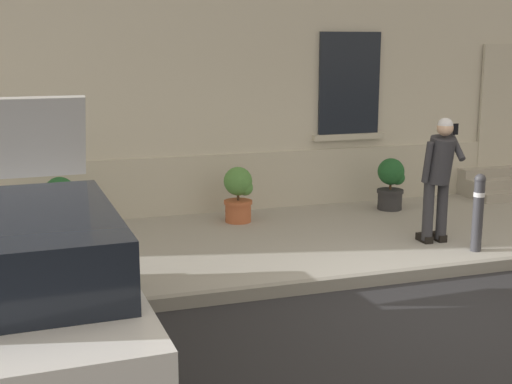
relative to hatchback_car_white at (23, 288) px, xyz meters
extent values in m
plane|color=#232326|center=(4.42, 0.21, -0.80)|extent=(80.00, 80.00, 0.00)
cube|color=#99968E|center=(4.42, 3.01, -0.72)|extent=(24.00, 3.60, 0.15)
cube|color=gray|center=(4.42, 1.15, -0.72)|extent=(24.00, 0.12, 0.15)
cube|color=#BCB7A8|center=(4.42, 4.79, -0.25)|extent=(24.00, 0.08, 1.10)
cube|color=maroon|center=(8.53, 4.78, 0.88)|extent=(1.00, 0.08, 2.10)
cube|color=#BCB7A8|center=(8.53, 4.76, 0.93)|extent=(1.16, 0.06, 2.24)
cube|color=black|center=(5.33, 4.78, 1.40)|extent=(1.10, 0.06, 1.70)
cube|color=#BCB7A8|center=(5.33, 4.75, 0.50)|extent=(1.30, 0.12, 0.10)
cube|color=#9E998E|center=(8.53, 4.65, -0.41)|extent=(1.98, 0.32, 0.48)
cube|color=white|center=(0.00, 0.02, -0.18)|extent=(1.88, 4.05, 0.64)
cube|color=black|center=(0.00, -0.13, 0.42)|extent=(1.62, 2.45, 0.56)
cube|color=black|center=(-0.07, 2.03, -0.40)|extent=(1.66, 0.15, 0.20)
cube|color=yellow|center=(-0.07, 2.03, -0.22)|extent=(0.52, 0.04, 0.12)
cube|color=#B21414|center=(0.69, 2.05, 0.04)|extent=(0.16, 0.05, 0.18)
cube|color=white|center=(-0.04, 1.47, 1.10)|extent=(1.50, 0.41, 0.87)
cylinder|color=black|center=(0.75, 1.44, -0.50)|extent=(0.22, 0.61, 0.60)
cylinder|color=#333338|center=(5.70, 1.56, -0.17)|extent=(0.14, 0.14, 0.95)
sphere|color=#333338|center=(5.70, 1.56, 0.32)|extent=(0.15, 0.15, 0.15)
cylinder|color=silver|center=(5.70, 1.56, 0.12)|extent=(0.15, 0.15, 0.06)
cylinder|color=#2D2D33|center=(5.29, 2.10, -0.20)|extent=(0.15, 0.15, 0.82)
cube|color=black|center=(5.29, 2.16, -0.60)|extent=(0.12, 0.28, 0.10)
cylinder|color=#2D2D33|center=(5.51, 2.10, -0.20)|extent=(0.15, 0.15, 0.82)
cube|color=black|center=(5.51, 2.16, -0.60)|extent=(0.12, 0.28, 0.10)
cylinder|color=#2D2D33|center=(5.40, 2.05, 0.52)|extent=(0.34, 0.44, 0.67)
sphere|color=tan|center=(5.40, 1.97, 0.96)|extent=(0.22, 0.22, 0.22)
sphere|color=silver|center=(5.40, 1.97, 0.99)|extent=(0.21, 0.21, 0.21)
cylinder|color=#2D2D33|center=(5.18, 2.01, 0.50)|extent=(0.09, 0.18, 0.57)
cylinder|color=#2D2D33|center=(5.60, 2.01, 0.72)|extent=(0.09, 0.42, 0.42)
cube|color=black|center=(5.55, 1.95, 0.94)|extent=(0.07, 0.02, 0.15)
cylinder|color=#606B38|center=(0.50, 4.05, -0.48)|extent=(0.40, 0.40, 0.34)
cylinder|color=#606B38|center=(0.50, 4.05, -0.34)|extent=(0.44, 0.44, 0.05)
cylinder|color=#47331E|center=(0.50, 4.05, -0.19)|extent=(0.04, 0.04, 0.24)
sphere|color=#1E5628|center=(0.50, 4.05, -0.01)|extent=(0.44, 0.44, 0.44)
sphere|color=#1E5628|center=(0.60, 4.00, -0.11)|extent=(0.24, 0.24, 0.24)
cylinder|color=#B25B38|center=(3.14, 4.05, -0.48)|extent=(0.40, 0.40, 0.34)
cylinder|color=#B25B38|center=(3.14, 4.05, -0.34)|extent=(0.44, 0.44, 0.05)
cylinder|color=#47331E|center=(3.14, 4.05, -0.19)|extent=(0.04, 0.04, 0.24)
sphere|color=#4C843D|center=(3.14, 4.05, -0.01)|extent=(0.44, 0.44, 0.44)
sphere|color=#4C843D|center=(3.24, 4.00, -0.11)|extent=(0.24, 0.24, 0.24)
cylinder|color=#2D2D30|center=(5.78, 4.05, -0.48)|extent=(0.40, 0.40, 0.34)
cylinder|color=#2D2D30|center=(5.78, 4.05, -0.34)|extent=(0.44, 0.44, 0.05)
cylinder|color=#47331E|center=(5.78, 4.05, -0.19)|extent=(0.04, 0.04, 0.24)
sphere|color=#1E5628|center=(5.78, 4.05, -0.01)|extent=(0.44, 0.44, 0.44)
sphere|color=#1E5628|center=(5.88, 4.00, -0.11)|extent=(0.24, 0.24, 0.24)
camera|label=1|loc=(0.12, -6.00, 2.04)|focal=48.97mm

